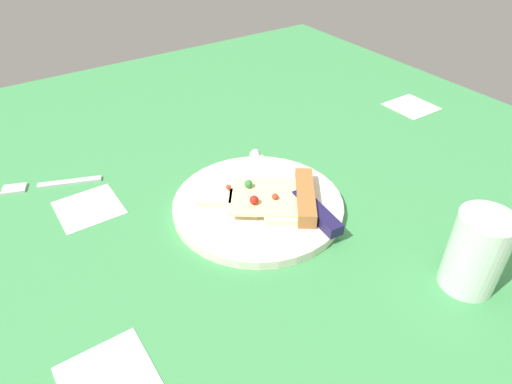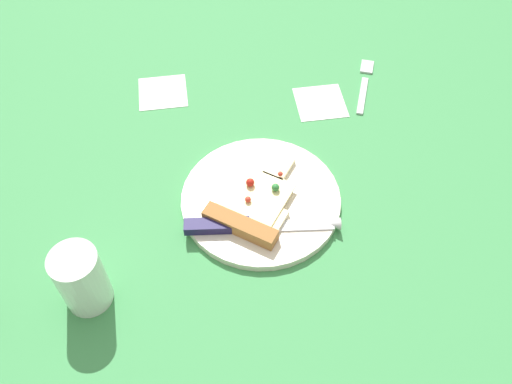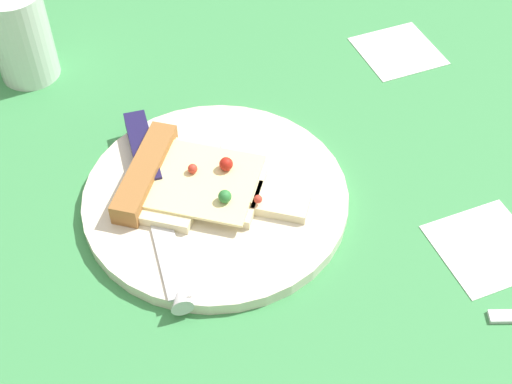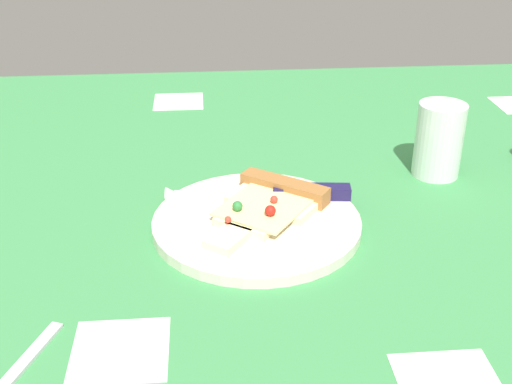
{
  "view_description": "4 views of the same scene",
  "coord_description": "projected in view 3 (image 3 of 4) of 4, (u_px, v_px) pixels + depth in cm",
  "views": [
    {
      "loc": [
        -24.13,
        -43.35,
        42.86
      ],
      "look_at": [
        6.79,
        2.43,
        1.92
      ],
      "focal_mm": 31.71,
      "sensor_mm": 36.0,
      "label": 1
    },
    {
      "loc": [
        58.8,
        -7.75,
        72.55
      ],
      "look_at": [
        5.88,
        0.13,
        2.58
      ],
      "focal_mm": 39.02,
      "sensor_mm": 36.0,
      "label": 2
    },
    {
      "loc": [
        19.67,
        44.97,
        52.66
      ],
      "look_at": [
        2.77,
        3.01,
        2.33
      ],
      "focal_mm": 50.33,
      "sensor_mm": 36.0,
      "label": 3
    },
    {
      "loc": [
        -63.71,
        6.84,
        41.48
      ],
      "look_at": [
        9.98,
        0.65,
        3.0
      ],
      "focal_mm": 46.3,
      "sensor_mm": 36.0,
      "label": 4
    }
  ],
  "objects": [
    {
      "name": "drinking_glass",
      "position": [
        21.0,
        35.0,
        0.79
      ],
      "size": [
        6.65,
        6.65,
        10.58
      ],
      "primitive_type": "cylinder",
      "color": "silver",
      "rests_on": "ground_plane"
    },
    {
      "name": "knife",
      "position": [
        151.0,
        183.0,
        0.69
      ],
      "size": [
        4.63,
        24.09,
        2.45
      ],
      "rotation": [
        0.0,
        0.0,
        -0.11
      ],
      "color": "silver",
      "rests_on": "plate"
    },
    {
      "name": "plate",
      "position": [
        216.0,
        198.0,
        0.69
      ],
      "size": [
        25.6,
        25.6,
        1.36
      ],
      "primitive_type": "cylinder",
      "color": "silver",
      "rests_on": "ground_plane"
    },
    {
      "name": "pizza_slice",
      "position": [
        189.0,
        183.0,
        0.69
      ],
      "size": [
        18.66,
        16.54,
        2.64
      ],
      "rotation": [
        0.0,
        0.0,
        0.94
      ],
      "color": "beige",
      "rests_on": "plate"
    },
    {
      "name": "ground_plane",
      "position": [
        270.0,
        189.0,
        0.73
      ],
      "size": [
        142.6,
        142.6,
        3.0
      ],
      "color": "#3D8C4C",
      "rests_on": "ground"
    }
  ]
}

